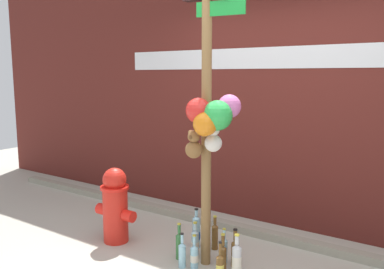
% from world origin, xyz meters
% --- Properties ---
extents(building_wall, '(10.00, 0.21, 3.44)m').
position_xyz_m(building_wall, '(0.00, 1.67, 1.72)').
color(building_wall, '#561E19').
rests_on(building_wall, ground_plane).
extents(curb_strip, '(8.00, 0.12, 0.08)m').
position_xyz_m(curb_strip, '(0.00, 1.16, 0.04)').
color(curb_strip, gray).
rests_on(curb_strip, ground_plane).
extents(memorial_post, '(0.56, 0.40, 2.67)m').
position_xyz_m(memorial_post, '(-0.12, 0.27, 1.51)').
color(memorial_post, olive).
rests_on(memorial_post, ground_plane).
extents(fire_hydrant, '(0.48, 0.29, 0.77)m').
position_xyz_m(fire_hydrant, '(-1.21, 0.23, 0.39)').
color(fire_hydrant, red).
rests_on(fire_hydrant, ground_plane).
extents(bottle_0, '(0.07, 0.07, 0.33)m').
position_xyz_m(bottle_0, '(-0.35, 0.40, 0.13)').
color(bottle_0, '#B2DBEA').
rests_on(bottle_0, ground_plane).
extents(bottle_1, '(0.08, 0.08, 0.40)m').
position_xyz_m(bottle_1, '(-0.44, 0.56, 0.16)').
color(bottle_1, '#93CCE0').
rests_on(bottle_1, ground_plane).
extents(bottle_2, '(0.06, 0.06, 0.32)m').
position_xyz_m(bottle_2, '(-0.06, 0.44, 0.12)').
color(bottle_2, '#93CCE0').
rests_on(bottle_2, ground_plane).
extents(bottle_3, '(0.06, 0.06, 0.33)m').
position_xyz_m(bottle_3, '(0.01, 0.31, 0.13)').
color(bottle_3, brown).
rests_on(bottle_3, ground_plane).
extents(bottle_4, '(0.07, 0.07, 0.35)m').
position_xyz_m(bottle_4, '(0.09, 0.12, 0.12)').
color(bottle_4, brown).
rests_on(bottle_4, ground_plane).
extents(bottle_5, '(0.08, 0.08, 0.41)m').
position_xyz_m(bottle_5, '(0.20, 0.20, 0.17)').
color(bottle_5, silver).
rests_on(bottle_5, ground_plane).
extents(bottle_6, '(0.07, 0.07, 0.32)m').
position_xyz_m(bottle_6, '(-0.23, 0.42, 0.11)').
color(bottle_6, brown).
rests_on(bottle_6, ground_plane).
extents(bottle_7, '(0.06, 0.06, 0.34)m').
position_xyz_m(bottle_7, '(-0.43, 0.27, 0.14)').
color(bottle_7, '#337038').
rests_on(bottle_7, ground_plane).
extents(bottle_8, '(0.06, 0.06, 0.32)m').
position_xyz_m(bottle_8, '(-0.32, 0.15, 0.12)').
color(bottle_8, '#93CCE0').
rests_on(bottle_8, ground_plane).
extents(bottle_9, '(0.07, 0.07, 0.31)m').
position_xyz_m(bottle_9, '(-0.22, 0.20, 0.11)').
color(bottle_9, '#93CCE0').
rests_on(bottle_9, ground_plane).
extents(bottle_10, '(0.06, 0.06, 0.34)m').
position_xyz_m(bottle_10, '(-0.26, 0.63, 0.14)').
color(bottle_10, brown).
rests_on(bottle_10, ground_plane).
extents(bottle_11, '(0.07, 0.07, 0.35)m').
position_xyz_m(bottle_11, '(0.06, 0.43, 0.14)').
color(bottle_11, brown).
rests_on(bottle_11, ground_plane).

